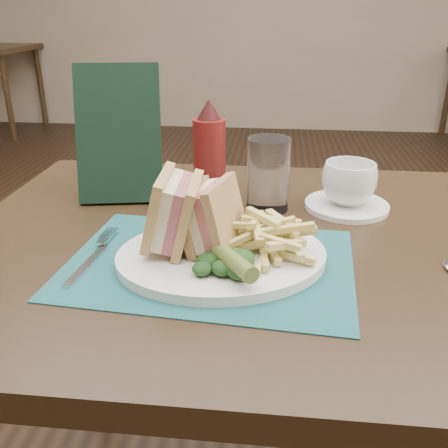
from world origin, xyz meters
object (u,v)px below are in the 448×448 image
(drinking_glass, at_px, (268,174))
(ketchup_bottle, at_px, (209,150))
(table_main, at_px, (232,413))
(placemat, at_px, (210,263))
(sandwich_half_b, at_px, (198,213))
(coffee_cup, at_px, (349,183))
(saucer, at_px, (346,206))
(plate, at_px, (222,256))
(sandwich_half_a, at_px, (158,210))
(check_presenter, at_px, (119,134))

(drinking_glass, bearing_deg, ketchup_bottle, 157.10)
(table_main, xyz_separation_m, ketchup_bottle, (-0.06, 0.17, 0.47))
(drinking_glass, xyz_separation_m, ketchup_bottle, (-0.11, 0.05, 0.03))
(placemat, bearing_deg, sandwich_half_b, 130.78)
(placemat, relative_size, ketchup_bottle, 2.16)
(coffee_cup, height_order, ketchup_bottle, ketchup_bottle)
(sandwich_half_b, xyz_separation_m, saucer, (0.24, 0.21, -0.06))
(plate, distance_m, drinking_glass, 0.23)
(saucer, relative_size, drinking_glass, 1.15)
(placemat, height_order, drinking_glass, drinking_glass)
(drinking_glass, bearing_deg, table_main, -112.22)
(sandwich_half_a, xyz_separation_m, ketchup_bottle, (0.04, 0.25, 0.02))
(sandwich_half_b, distance_m, saucer, 0.32)
(plate, height_order, sandwich_half_a, sandwich_half_a)
(table_main, bearing_deg, saucer, 35.58)
(coffee_cup, xyz_separation_m, check_presenter, (-0.42, 0.02, 0.07))
(placemat, height_order, saucer, saucer)
(plate, distance_m, sandwich_half_a, 0.11)
(sandwich_half_b, xyz_separation_m, coffee_cup, (0.24, 0.21, -0.02))
(plate, bearing_deg, sandwich_half_b, 139.82)
(coffee_cup, bearing_deg, sandwich_half_b, -138.26)
(ketchup_bottle, bearing_deg, sandwich_half_a, -98.98)
(saucer, height_order, coffee_cup, coffee_cup)
(table_main, height_order, placemat, placemat)
(coffee_cup, bearing_deg, saucer, 0.00)
(plate, height_order, ketchup_bottle, ketchup_bottle)
(sandwich_half_b, distance_m, check_presenter, 0.30)
(coffee_cup, height_order, drinking_glass, drinking_glass)
(coffee_cup, bearing_deg, ketchup_bottle, 173.34)
(drinking_glass, bearing_deg, sandwich_half_a, -126.46)
(plate, bearing_deg, table_main, 69.62)
(table_main, bearing_deg, sandwich_half_a, -140.79)
(sandwich_half_a, height_order, coffee_cup, sandwich_half_a)
(plate, distance_m, sandwich_half_b, 0.07)
(sandwich_half_b, bearing_deg, plate, -11.02)
(saucer, bearing_deg, check_presenter, 177.93)
(sandwich_half_a, relative_size, ketchup_bottle, 0.60)
(plate, distance_m, ketchup_bottle, 0.28)
(plate, xyz_separation_m, coffee_cup, (0.20, 0.23, 0.04))
(drinking_glass, distance_m, check_presenter, 0.28)
(placemat, bearing_deg, ketchup_bottle, 97.62)
(coffee_cup, distance_m, ketchup_bottle, 0.26)
(placemat, distance_m, drinking_glass, 0.24)
(ketchup_bottle, bearing_deg, drinking_glass, -22.90)
(plate, xyz_separation_m, drinking_glass, (0.06, 0.21, 0.06))
(check_presenter, bearing_deg, sandwich_half_a, -72.32)
(sandwich_half_a, distance_m, drinking_glass, 0.25)
(placemat, xyz_separation_m, plate, (0.02, 0.01, 0.01))
(drinking_glass, distance_m, ketchup_bottle, 0.12)
(sandwich_half_b, height_order, ketchup_bottle, ketchup_bottle)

